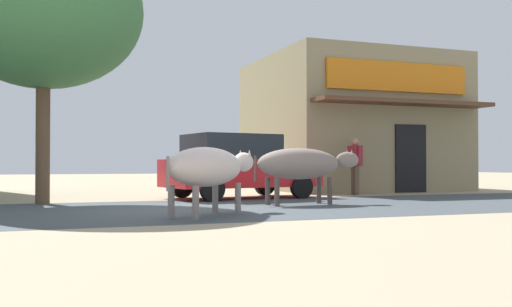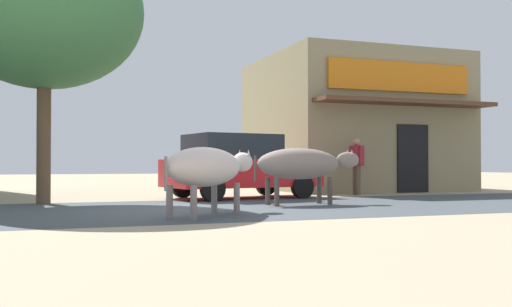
# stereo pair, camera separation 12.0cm
# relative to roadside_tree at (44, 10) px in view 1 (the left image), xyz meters

# --- Properties ---
(ground) EXTENTS (80.00, 80.00, 0.00)m
(ground) POSITION_rel_roadside_tree_xyz_m (2.59, -2.65, -4.32)
(ground) COLOR tan
(asphalt_road) EXTENTS (72.00, 5.59, 0.00)m
(asphalt_road) POSITION_rel_roadside_tree_xyz_m (2.59, -2.65, -4.32)
(asphalt_road) COLOR #3F474C
(asphalt_road) RESTS_ON ground
(storefront_right_club) EXTENTS (6.17, 6.89, 4.56)m
(storefront_right_club) POSITION_rel_roadside_tree_xyz_m (10.27, 4.45, -2.04)
(storefront_right_club) COLOR #928460
(storefront_right_club) RESTS_ON ground
(roadside_tree) EXTENTS (4.40, 4.40, 6.09)m
(roadside_tree) POSITION_rel_roadside_tree_xyz_m (0.00, 0.00, 0.00)
(roadside_tree) COLOR brown
(roadside_tree) RESTS_ON ground
(parked_hatchback_car) EXTENTS (4.15, 2.51, 1.64)m
(parked_hatchback_car) POSITION_rel_roadside_tree_xyz_m (4.75, 0.48, -3.48)
(parked_hatchback_car) COLOR red
(parked_hatchback_car) RESTS_ON ground
(cow_near_brown) EXTENTS (2.24, 1.98, 1.18)m
(cow_near_brown) POSITION_rel_roadside_tree_xyz_m (2.64, -4.18, -3.49)
(cow_near_brown) COLOR beige
(cow_near_brown) RESTS_ON ground
(cow_far_dark) EXTENTS (2.53, 0.75, 1.23)m
(cow_far_dark) POSITION_rel_roadside_tree_xyz_m (5.27, -2.27, -3.44)
(cow_far_dark) COLOR gray
(cow_far_dark) RESTS_ON ground
(pedestrian_by_shop) EXTENTS (0.28, 0.61, 1.63)m
(pedestrian_by_shop) POSITION_rel_roadside_tree_xyz_m (8.41, 0.85, -3.36)
(pedestrian_by_shop) COLOR brown
(pedestrian_by_shop) RESTS_ON ground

